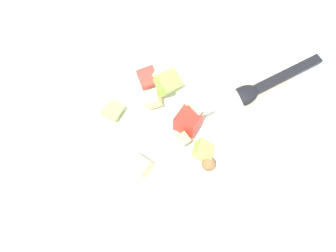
% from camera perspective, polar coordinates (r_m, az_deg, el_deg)
% --- Properties ---
extents(ground_plane, '(2.40, 2.40, 0.00)m').
position_cam_1_polar(ground_plane, '(0.62, -0.02, -2.67)').
color(ground_plane, silver).
extents(placemat, '(0.51, 0.32, 0.01)m').
position_cam_1_polar(placemat, '(0.62, -0.02, -2.58)').
color(placemat, tan).
rests_on(placemat, ground_plane).
extents(salad_bowl, '(0.25, 0.25, 0.10)m').
position_cam_1_polar(salad_bowl, '(0.59, 0.03, -0.15)').
color(salad_bowl, white).
rests_on(salad_bowl, placemat).
extents(serving_spoon, '(0.19, 0.09, 0.01)m').
position_cam_1_polar(serving_spoon, '(0.67, 14.45, 5.98)').
color(serving_spoon, black).
rests_on(serving_spoon, placemat).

